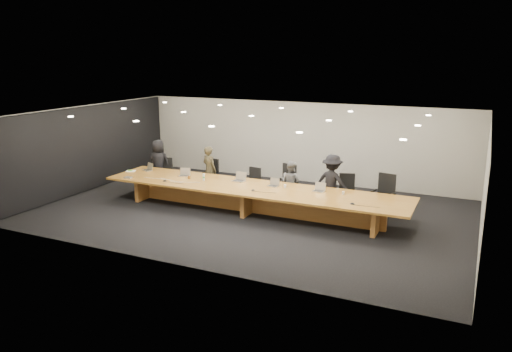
{
  "coord_description": "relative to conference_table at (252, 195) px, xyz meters",
  "views": [
    {
      "loc": [
        5.87,
        -12.36,
        4.46
      ],
      "look_at": [
        0.0,
        0.3,
        1.0
      ],
      "focal_mm": 35.0,
      "sensor_mm": 36.0,
      "label": 1
    }
  ],
  "objects": [
    {
      "name": "back_wall",
      "position": [
        0.0,
        4.0,
        0.88
      ],
      "size": [
        12.0,
        0.02,
        2.8
      ],
      "primitive_type": "cube",
      "color": "beige",
      "rests_on": "ground"
    },
    {
      "name": "lime_gadget",
      "position": [
        -4.36,
        0.08,
        0.26
      ],
      "size": [
        0.14,
        0.08,
        0.02
      ],
      "primitive_type": "cube",
      "rotation": [
        0.0,
        0.0,
        0.01
      ],
      "color": "#50A82D",
      "rests_on": "notepad"
    },
    {
      "name": "chair_mid_left",
      "position": [
        -0.58,
        1.21,
        -0.02
      ],
      "size": [
        0.59,
        0.59,
        1.0
      ],
      "primitive_type": null,
      "rotation": [
        0.0,
        0.0,
        -0.18
      ],
      "color": "black",
      "rests_on": "ground"
    },
    {
      "name": "laptop_e",
      "position": [
        1.88,
        0.33,
        0.35
      ],
      "size": [
        0.34,
        0.26,
        0.25
      ],
      "primitive_type": null,
      "rotation": [
        0.0,
        0.0,
        -0.13
      ],
      "color": "#BCAB8F",
      "rests_on": "conference_table"
    },
    {
      "name": "chair_left",
      "position": [
        -2.14,
        1.25,
        0.05
      ],
      "size": [
        0.63,
        0.63,
        1.13
      ],
      "primitive_type": null,
      "rotation": [
        0.0,
        0.0,
        -0.1
      ],
      "color": "black",
      "rests_on": "ground"
    },
    {
      "name": "left_wall_panel",
      "position": [
        -5.94,
        0.0,
        0.85
      ],
      "size": [
        0.08,
        7.84,
        2.74
      ],
      "primitive_type": "cube",
      "color": "black",
      "rests_on": "ground"
    },
    {
      "name": "laptop_c",
      "position": [
        -0.61,
        0.4,
        0.37
      ],
      "size": [
        0.39,
        0.31,
        0.28
      ],
      "primitive_type": null,
      "rotation": [
        0.0,
        0.0,
        -0.13
      ],
      "color": "#C1AF93",
      "rests_on": "conference_table"
    },
    {
      "name": "chair_far_left",
      "position": [
        -3.81,
        1.16,
        -0.0
      ],
      "size": [
        0.61,
        0.61,
        1.03
      ],
      "primitive_type": null,
      "rotation": [
        0.0,
        0.0,
        0.19
      ],
      "color": "black",
      "rests_on": "ground"
    },
    {
      "name": "mic_right",
      "position": [
        3.02,
        -0.42,
        0.25
      ],
      "size": [
        0.15,
        0.15,
        0.03
      ],
      "primitive_type": "cone",
      "rotation": [
        0.0,
        0.0,
        0.15
      ],
      "color": "black",
      "rests_on": "conference_table"
    },
    {
      "name": "laptop_d",
      "position": [
        0.53,
        0.31,
        0.35
      ],
      "size": [
        0.32,
        0.26,
        0.23
      ],
      "primitive_type": null,
      "rotation": [
        0.0,
        0.0,
        -0.14
      ],
      "color": "tan",
      "rests_on": "conference_table"
    },
    {
      "name": "water_bottle",
      "position": [
        -1.6,
        0.04,
        0.33
      ],
      "size": [
        0.08,
        0.08,
        0.21
      ],
      "primitive_type": "cylinder",
      "rotation": [
        0.0,
        0.0,
        0.37
      ],
      "color": "silver",
      "rests_on": "conference_table"
    },
    {
      "name": "av_box",
      "position": [
        -3.85,
        -0.66,
        0.25
      ],
      "size": [
        0.25,
        0.2,
        0.03
      ],
      "primitive_type": "cube",
      "rotation": [
        0.0,
        0.0,
        0.15
      ],
      "color": "#B9B9BF",
      "rests_on": "conference_table"
    },
    {
      "name": "person_c",
      "position": [
        0.72,
        1.24,
        0.14
      ],
      "size": [
        0.76,
        0.67,
        1.33
      ],
      "primitive_type": "imported",
      "rotation": [
        0.0,
        0.0,
        2.84
      ],
      "color": "slate",
      "rests_on": "ground"
    },
    {
      "name": "person_d",
      "position": [
        2.01,
        1.16,
        0.3
      ],
      "size": [
        1.16,
        0.81,
        1.64
      ],
      "primitive_type": "imported",
      "rotation": [
        0.0,
        0.0,
        2.94
      ],
      "color": "black",
      "rests_on": "ground"
    },
    {
      "name": "mic_center",
      "position": [
        0.19,
        -0.32,
        0.24
      ],
      "size": [
        0.12,
        0.12,
        0.03
      ],
      "primitive_type": "cone",
      "rotation": [
        0.0,
        0.0,
        0.09
      ],
      "color": "black",
      "rests_on": "conference_table"
    },
    {
      "name": "paper_cup_far",
      "position": [
        2.57,
        0.34,
        0.27
      ],
      "size": [
        0.07,
        0.07,
        0.08
      ],
      "primitive_type": "cone",
      "rotation": [
        0.0,
        0.0,
        -0.09
      ],
      "color": "silver",
      "rests_on": "conference_table"
    },
    {
      "name": "laptop_b",
      "position": [
        -2.44,
        0.28,
        0.36
      ],
      "size": [
        0.37,
        0.31,
        0.25
      ],
      "primitive_type": null,
      "rotation": [
        0.0,
        0.0,
        0.28
      ],
      "color": "tan",
      "rests_on": "conference_table"
    },
    {
      "name": "conference_table",
      "position": [
        0.0,
        0.0,
        0.0
      ],
      "size": [
        9.0,
        1.8,
        0.75
      ],
      "color": "#945F20",
      "rests_on": "ground"
    },
    {
      "name": "amber_mug",
      "position": [
        -2.12,
        0.05,
        0.28
      ],
      "size": [
        0.1,
        0.1,
        0.09
      ],
      "primitive_type": "cylinder",
      "rotation": [
        0.0,
        0.0,
        0.41
      ],
      "color": "brown",
      "rests_on": "conference_table"
    },
    {
      "name": "mic_left",
      "position": [
        -2.62,
        -0.51,
        0.25
      ],
      "size": [
        0.17,
        0.17,
        0.03
      ],
      "primitive_type": "cone",
      "rotation": [
        0.0,
        0.0,
        -0.37
      ],
      "color": "black",
      "rests_on": "conference_table"
    },
    {
      "name": "notepad",
      "position": [
        -4.35,
        0.09,
        0.24
      ],
      "size": [
        0.35,
        0.32,
        0.02
      ],
      "primitive_type": "cube",
      "rotation": [
        0.0,
        0.0,
        0.39
      ],
      "color": "white",
      "rests_on": "conference_table"
    },
    {
      "name": "chair_right",
      "position": [
        2.43,
        1.3,
        0.02
      ],
      "size": [
        0.68,
        0.68,
        1.08
      ],
      "primitive_type": null,
      "rotation": [
        0.0,
        0.0,
        0.28
      ],
      "color": "black",
      "rests_on": "ground"
    },
    {
      "name": "ground",
      "position": [
        0.0,
        0.0,
        -0.52
      ],
      "size": [
        12.0,
        12.0,
        0.0
      ],
      "primitive_type": "plane",
      "color": "black",
      "rests_on": "ground"
    },
    {
      "name": "person_b",
      "position": [
        -2.07,
        1.2,
        0.26
      ],
      "size": [
        0.66,
        0.55,
        1.57
      ],
      "primitive_type": "imported",
      "rotation": [
        0.0,
        0.0,
        2.79
      ],
      "color": "#312B1B",
      "rests_on": "ground"
    },
    {
      "name": "chair_mid_right",
      "position": [
        0.5,
        1.27,
        0.08
      ],
      "size": [
        0.77,
        0.77,
        1.2
      ],
      "primitive_type": null,
      "rotation": [
        0.0,
        0.0,
        -0.32
      ],
      "color": "black",
      "rests_on": "ground"
    },
    {
      "name": "paper_cup_near",
      "position": [
        0.9,
        0.31,
        0.27
      ],
      "size": [
        0.09,
        0.09,
        0.09
      ],
      "primitive_type": "cone",
      "rotation": [
        0.0,
        0.0,
        -0.29
      ],
      "color": "silver",
      "rests_on": "conference_table"
    },
    {
      "name": "laptop_a",
      "position": [
        -3.94,
        0.41,
        0.35
      ],
      "size": [
        0.37,
        0.33,
        0.24
      ],
      "primitive_type": null,
      "rotation": [
        0.0,
        0.0,
        -0.41
      ],
      "color": "tan",
      "rests_on": "conference_table"
    },
    {
      "name": "person_a",
      "position": [
        -4.1,
        1.27,
        0.29
      ],
      "size": [
        0.89,
        0.69,
        1.61
      ],
      "primitive_type": "imported",
      "rotation": [
        0.0,
        0.0,
        3.4
      ],
      "color": "black",
      "rests_on": "ground"
    },
    {
      "name": "chair_far_right",
      "position": [
        3.46,
        1.28,
        0.07
      ],
      "size": [
        0.72,
        0.72,
        1.19
      ],
      "primitive_type": null,
      "rotation": [
        0.0,
        0.0,
        -0.21
      ],
      "color": "black",
      "rests_on": "ground"
    }
  ]
}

